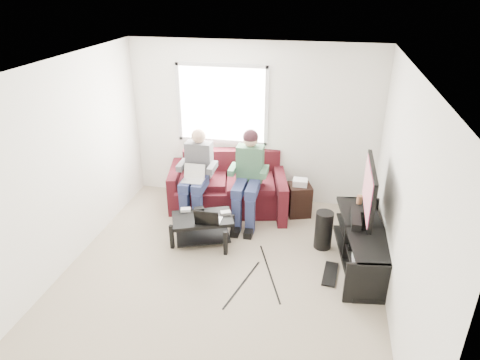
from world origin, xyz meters
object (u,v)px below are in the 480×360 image
(coffee_table, at_px, (203,224))
(tv_stand, at_px, (362,247))
(tv, at_px, (369,191))
(end_table, at_px, (299,199))
(sofa, at_px, (228,189))
(subwoofer, at_px, (324,230))

(coffee_table, xyz_separation_m, tv_stand, (2.18, -0.03, -0.06))
(tv_stand, relative_size, tv, 1.56)
(tv, bearing_deg, tv_stand, -88.53)
(tv_stand, bearing_deg, coffee_table, 179.15)
(coffee_table, height_order, end_table, end_table)
(sofa, bearing_deg, coffee_table, -95.42)
(end_table, bearing_deg, tv, -48.21)
(tv_stand, bearing_deg, end_table, 129.22)
(end_table, bearing_deg, coffee_table, -139.33)
(sofa, distance_m, tv, 2.41)
(end_table, bearing_deg, tv_stand, -50.78)
(coffee_table, relative_size, tv_stand, 0.56)
(sofa, height_order, subwoofer, sofa)
(tv, xyz_separation_m, subwoofer, (-0.51, 0.16, -0.73))
(sofa, distance_m, tv_stand, 2.37)
(sofa, xyz_separation_m, tv, (2.07, -1.03, 0.68))
(sofa, xyz_separation_m, subwoofer, (1.57, -0.87, -0.05))
(sofa, distance_m, coffee_table, 1.10)
(tv_stand, height_order, end_table, end_table)
(coffee_table, relative_size, tv, 0.87)
(subwoofer, bearing_deg, end_table, 115.18)
(tv, height_order, subwoofer, tv)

